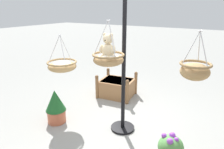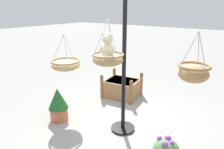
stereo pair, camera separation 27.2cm
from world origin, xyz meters
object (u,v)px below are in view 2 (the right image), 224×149
Objects in this scene: hanging_basket_with_teddy at (108,59)px; teddy_bear at (107,48)px; hanging_basket_left_high at (194,72)px; wooden_planter_box at (122,87)px; hanging_basket_right_low at (66,65)px; display_pole_central at (123,93)px; potted_plant_bushy_green at (58,104)px.

teddy_bear is at bearing 90.00° from hanging_basket_with_teddy.
hanging_basket_left_high is (-1.30, -0.18, -0.03)m from hanging_basket_with_teddy.
teddy_bear is (0.00, 0.02, 0.18)m from hanging_basket_with_teddy.
hanging_basket_with_teddy is at bearing 114.98° from wooden_planter_box.
display_pole_central is at bearing -172.35° from hanging_basket_right_low.
teddy_bear reaches higher than hanging_basket_right_low.
hanging_basket_left_high is at bearing -172.10° from hanging_basket_with_teddy.
potted_plant_bushy_green reaches higher than wooden_planter_box.
hanging_basket_with_teddy is at bearing 176.06° from hanging_basket_right_low.
teddy_bear reaches higher than potted_plant_bushy_green.
hanging_basket_with_teddy is 1.07× the size of potted_plant_bushy_green.
potted_plant_bushy_green is at bearing 11.32° from hanging_basket_with_teddy.
display_pole_central is at bearing -159.33° from potted_plant_bushy_green.
wooden_planter_box is at bearing -65.33° from teddy_bear.
wooden_planter_box is at bearing -65.02° from hanging_basket_with_teddy.
teddy_bear is (0.15, 0.27, 0.83)m from display_pole_central.
teddy_bear is at bearing 8.82° from hanging_basket_left_high.
potted_plant_bushy_green is at bearing 9.47° from hanging_basket_left_high.
wooden_planter_box is at bearing -33.43° from hanging_basket_left_high.
hanging_basket_right_low is at bearing 2.42° from hanging_basket_left_high.
hanging_basket_left_high is at bearing -177.58° from hanging_basket_right_low.
hanging_basket_right_low is 1.72m from wooden_planter_box.
hanging_basket_with_teddy reaches higher than wooden_planter_box.
hanging_basket_left_high is (-1.15, 0.07, 0.62)m from display_pole_central.
hanging_basket_with_teddy is 1.31m from hanging_basket_left_high.
display_pole_central is 1.39m from potted_plant_bushy_green.
hanging_basket_left_high is at bearing -170.53° from potted_plant_bushy_green.
hanging_basket_right_low is 1.06× the size of potted_plant_bushy_green.
hanging_basket_left_high is 2.63m from potted_plant_bushy_green.
display_pole_central reaches higher than hanging_basket_right_low.
hanging_basket_left_high is 1.00× the size of potted_plant_bushy_green.
hanging_basket_with_teddy is 2.02m from wooden_planter_box.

